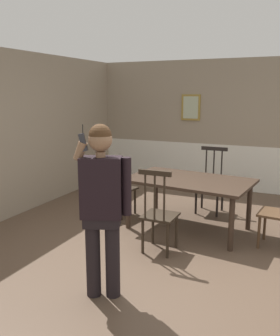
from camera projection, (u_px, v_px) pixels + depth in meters
name	position (u px, v px, depth m)	size (l,w,h in m)	color
ground_plane	(170.00, 254.00, 4.45)	(7.56, 7.56, 0.00)	brown
room_back_partition	(229.00, 128.00, 7.26)	(5.64, 0.17, 2.60)	gray
dining_table	(189.00, 184.00, 5.15)	(1.83, 1.23, 0.75)	#38281E
chair_near_window	(211.00, 183.00, 5.95)	(0.45, 0.45, 1.07)	black
chair_by_doorway	(159.00, 214.00, 4.42)	(0.40, 0.40, 1.07)	#2D2319
chair_at_table_head	(117.00, 187.00, 5.82)	(0.54, 0.54, 0.93)	#2D2319
chair_opposite_corner	(280.00, 212.00, 4.55)	(0.46, 0.46, 0.99)	#513823
person_figure	(102.00, 201.00, 3.35)	(0.50, 0.33, 1.67)	black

